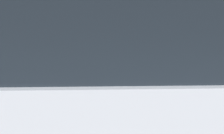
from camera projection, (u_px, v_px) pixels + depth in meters
name	position (u px, v px, depth m)	size (l,w,h in m)	color
parking_meter	(57.00, 58.00, 3.14)	(0.18, 0.19, 1.44)	slate
pedestrian_at_meter	(138.00, 66.00, 3.26)	(0.63, 0.45, 1.74)	black
background_railing	(55.00, 76.00, 5.85)	(24.06, 0.06, 1.18)	#2D7A38
backdrop_wall	(53.00, 14.00, 7.52)	(32.00, 0.50, 3.72)	#ADA38E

